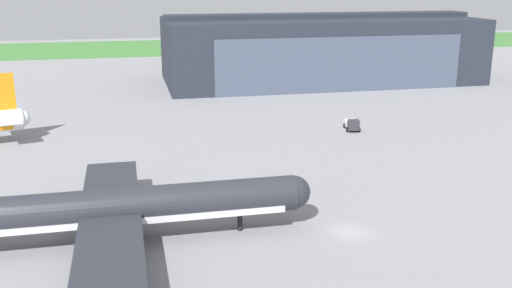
# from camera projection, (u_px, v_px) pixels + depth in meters

# --- Properties ---
(ground_plane) EXTENTS (440.00, 440.00, 0.00)m
(ground_plane) POSITION_uv_depth(u_px,v_px,m) (349.00, 232.00, 63.47)
(ground_plane) COLOR gray
(grass_field_strip) EXTENTS (440.00, 56.00, 0.08)m
(grass_field_strip) POSITION_uv_depth(u_px,v_px,m) (182.00, 47.00, 232.94)
(grass_field_strip) COLOR #407B37
(grass_field_strip) RESTS_ON ground_plane
(maintenance_hangar) EXTENTS (80.52, 34.44, 17.64)m
(maintenance_hangar) POSITION_uv_depth(u_px,v_px,m) (319.00, 49.00, 154.77)
(maintenance_hangar) COLOR #232833
(maintenance_hangar) RESTS_ON ground_plane
(airliner_near_left) EXTENTS (40.96, 32.12, 12.34)m
(airliner_near_left) POSITION_uv_depth(u_px,v_px,m) (118.00, 208.00, 60.16)
(airliner_near_left) COLOR #282B33
(airliner_near_left) RESTS_ON ground_plane
(ops_van) EXTENTS (3.04, 5.12, 2.20)m
(ops_van) POSITION_uv_depth(u_px,v_px,m) (352.00, 124.00, 105.54)
(ops_van) COLOR #2D2D33
(ops_van) RESTS_ON ground_plane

